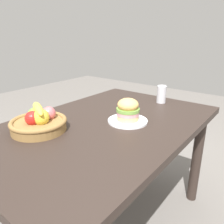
% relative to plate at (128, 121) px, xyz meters
% --- Properties ---
extents(dining_table, '(1.40, 0.90, 0.75)m').
position_rel_plate_xyz_m(dining_table, '(-0.09, 0.10, -0.11)').
color(dining_table, '#2D231E').
rests_on(dining_table, ground_plane).
extents(plate, '(0.23, 0.23, 0.01)m').
position_rel_plate_xyz_m(plate, '(0.00, 0.00, 0.00)').
color(plate, white).
rests_on(plate, dining_table).
extents(sandwich, '(0.13, 0.13, 0.13)m').
position_rel_plate_xyz_m(sandwich, '(-0.00, 0.00, 0.07)').
color(sandwich, '#E5BC75').
rests_on(sandwich, plate).
extents(soda_can, '(0.07, 0.07, 0.13)m').
position_rel_plate_xyz_m(soda_can, '(0.46, 0.02, 0.06)').
color(soda_can, silver).
rests_on(soda_can, dining_table).
extents(fruit_basket, '(0.29, 0.29, 0.13)m').
position_rel_plate_xyz_m(fruit_basket, '(-0.38, 0.30, 0.04)').
color(fruit_basket, olive).
rests_on(fruit_basket, dining_table).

